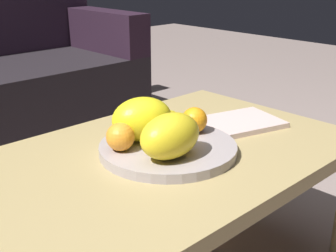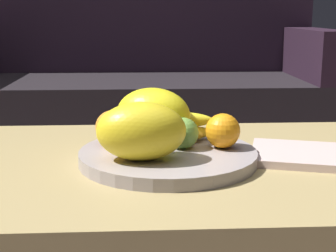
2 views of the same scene
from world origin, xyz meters
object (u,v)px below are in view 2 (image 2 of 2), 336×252
Objects in this scene: banana_bunch at (176,127)px; apple_front at (183,133)px; coffee_table at (151,179)px; orange_left at (112,127)px; couch at (142,96)px; fruit_bowl at (168,156)px; magazine at (313,155)px; melon_large_front at (141,131)px; orange_front at (223,131)px; melon_smaller_beside at (153,115)px.

apple_front is at bearing -80.08° from banana_bunch.
coffee_table is 15.36× the size of orange_left.
fruit_bowl is at bearing -87.83° from couch.
magazine is (0.27, -0.01, -0.05)m from apple_front.
banana_bunch is at bearing 8.60° from orange_left.
melon_large_front reaches higher than apple_front.
orange_front reaches higher than magazine.
banana_bunch reaches higher than coffee_table.
melon_large_front reaches higher than fruit_bowl.
coffee_table is at bearing 160.83° from fruit_bowl.
melon_large_front is (-0.05, -0.06, 0.07)m from fruit_bowl.
banana_bunch is at bearing 61.74° from melon_large_front.
coffee_table is 0.14m from orange_left.
banana_bunch is (0.13, 0.02, -0.01)m from orange_left.
coffee_table is 0.14m from melon_smaller_beside.
melon_large_front is 1.04× the size of melon_smaller_beside.
magazine is at bearing 10.63° from melon_large_front.
orange_left is at bearing -92.73° from couch.
banana_bunch is at bearing 144.68° from orange_front.
melon_large_front reaches higher than coffee_table.
apple_front is at bearing 18.18° from fruit_bowl.
apple_front is (0.08, -1.35, 0.15)m from couch.
banana_bunch is 0.68× the size of magazine.
couch is 10.07× the size of melon_large_front.
melon_smaller_beside is at bearing -175.19° from magazine.
couch is at bearing 120.60° from magazine.
fruit_bowl is 0.09m from banana_bunch.
orange_front is at bearing -165.45° from magazine.
banana_bunch is (-0.01, 0.06, -0.00)m from apple_front.
magazine is at bearing -6.93° from orange_left.
orange_left reaches higher than apple_front.
melon_large_front is (-0.00, -1.43, 0.17)m from couch.
orange_left is (-0.09, -0.02, -0.02)m from melon_smaller_beside.
fruit_bowl is at bearing -161.82° from apple_front.
orange_front reaches higher than apple_front.
fruit_bowl is at bearing -67.48° from melon_smaller_beside.
apple_front is at bearing 41.01° from melon_large_front.
orange_left is at bearing 154.95° from fruit_bowl.
apple_front is at bearing -1.60° from coffee_table.
melon_smaller_beside is 2.27× the size of orange_front.
apple_front is (0.07, -0.00, 0.10)m from coffee_table.
orange_front is 0.19m from magazine.
orange_front is 0.42× the size of banana_bunch.
coffee_table is at bearing -131.98° from banana_bunch.
orange_left is 0.43× the size of banana_bunch.
couch is 1.41m from magazine.
orange_front is 0.29× the size of magazine.
couch is at bearing 92.17° from fruit_bowl.
orange_front is 1.12× the size of apple_front.
melon_large_front is at bearing -138.99° from apple_front.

